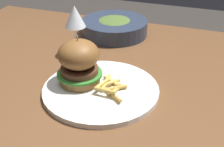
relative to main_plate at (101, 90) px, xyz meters
name	(u,v)px	position (x,y,z in m)	size (l,w,h in m)	color
dining_table	(115,94)	(-0.01, 0.13, -0.10)	(1.32, 0.80, 0.74)	brown
main_plate	(101,90)	(0.00, 0.00, 0.00)	(0.30, 0.30, 0.01)	white
burger_sandwich	(79,62)	(-0.06, 0.01, 0.07)	(0.12, 0.12, 0.13)	#9E6B38
fries_pile	(110,86)	(0.03, 0.00, 0.02)	(0.08, 0.11, 0.02)	#E0B251
wine_glass	(75,19)	(-0.15, 0.18, 0.11)	(0.06, 0.06, 0.16)	silver
soup_bowl	(114,27)	(-0.09, 0.38, 0.02)	(0.24, 0.24, 0.06)	#2D384C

